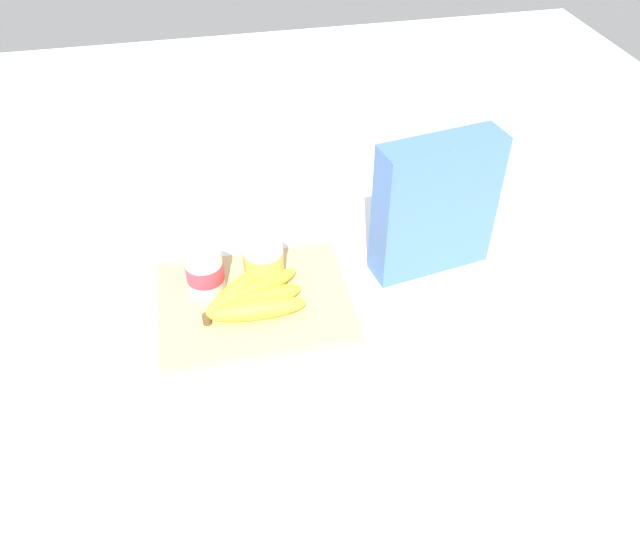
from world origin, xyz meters
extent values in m
plane|color=white|center=(0.00, 0.00, 0.00)|extent=(2.40, 2.40, 0.00)
cube|color=tan|center=(0.00, 0.00, 0.01)|extent=(0.31, 0.24, 0.02)
cube|color=#4770B7|center=(0.32, 0.05, 0.12)|extent=(0.22, 0.10, 0.25)
cylinder|color=white|center=(-0.07, 0.04, 0.06)|extent=(0.06, 0.06, 0.08)
cylinder|color=#DB384C|center=(-0.07, 0.04, 0.06)|extent=(0.06, 0.06, 0.03)
cylinder|color=silver|center=(-0.07, 0.04, 0.10)|extent=(0.06, 0.06, 0.00)
cylinder|color=white|center=(0.02, 0.04, 0.06)|extent=(0.07, 0.07, 0.09)
cylinder|color=gold|center=(0.02, 0.04, 0.06)|extent=(0.07, 0.07, 0.03)
cylinder|color=silver|center=(0.02, 0.04, 0.11)|extent=(0.07, 0.07, 0.00)
ellipsoid|color=yellow|center=(0.00, -0.04, 0.03)|extent=(0.16, 0.04, 0.03)
ellipsoid|color=yellow|center=(0.00, -0.02, 0.03)|extent=(0.16, 0.07, 0.03)
ellipsoid|color=yellow|center=(0.00, 0.00, 0.03)|extent=(0.17, 0.10, 0.03)
ellipsoid|color=yellow|center=(-0.02, 0.01, 0.04)|extent=(0.15, 0.13, 0.04)
cylinder|color=brown|center=(-0.08, -0.04, 0.03)|extent=(0.01, 0.01, 0.02)
camera|label=1|loc=(-0.05, -0.76, 0.74)|focal=35.74mm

